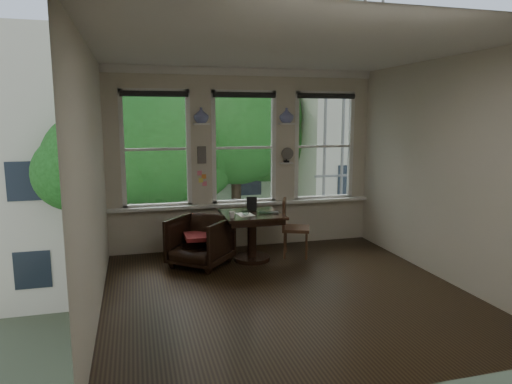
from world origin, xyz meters
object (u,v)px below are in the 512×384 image
object	(u,v)px
table	(252,237)
armchair_left	(200,241)
laptop	(269,213)
side_chair_right	(296,228)
mug	(232,215)

from	to	relation	value
table	armchair_left	distance (m)	0.81
table	laptop	bearing A→B (deg)	-29.05
table	laptop	xyz separation A→B (m)	(0.24, -0.13, 0.39)
armchair_left	side_chair_right	world-z (taller)	side_chair_right
side_chair_right	laptop	distance (m)	0.60
side_chair_right	laptop	world-z (taller)	side_chair_right
armchair_left	mug	bearing A→B (deg)	14.14
table	mug	xyz separation A→B (m)	(-0.37, -0.26, 0.42)
laptop	armchair_left	bearing A→B (deg)	-171.20
mug	laptop	bearing A→B (deg)	12.27
side_chair_right	armchair_left	bearing A→B (deg)	114.80
side_chair_right	laptop	bearing A→B (deg)	129.63
table	mug	bearing A→B (deg)	-144.61
mug	table	bearing A→B (deg)	35.39
mug	armchair_left	bearing A→B (deg)	154.00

